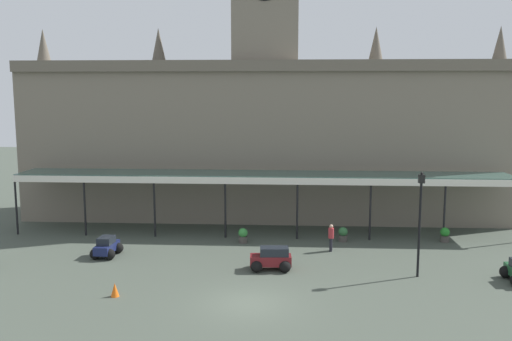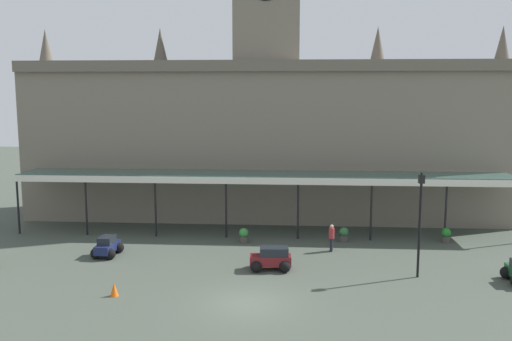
% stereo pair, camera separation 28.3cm
% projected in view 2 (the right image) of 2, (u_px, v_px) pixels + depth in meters
% --- Properties ---
extents(ground_plane, '(140.00, 140.00, 0.00)m').
position_uv_depth(ground_plane, '(247.00, 303.00, 25.57)').
color(ground_plane, '#424B40').
extents(station_building, '(36.61, 6.66, 21.57)m').
position_uv_depth(station_building, '(267.00, 129.00, 42.72)').
color(station_building, slate).
rests_on(station_building, ground).
extents(entrance_canopy, '(33.60, 3.26, 4.18)m').
position_uv_depth(entrance_canopy, '(263.00, 176.00, 37.63)').
color(entrance_canopy, '#38564C').
rests_on(entrance_canopy, ground).
extents(car_maroon_estate, '(2.30, 1.63, 1.27)m').
position_uv_depth(car_maroon_estate, '(271.00, 260.00, 30.32)').
color(car_maroon_estate, maroon).
rests_on(car_maroon_estate, ground).
extents(car_navy_sedan, '(1.60, 2.10, 1.19)m').
position_uv_depth(car_navy_sedan, '(107.00, 247.00, 32.94)').
color(car_navy_sedan, '#19214C').
rests_on(car_navy_sedan, ground).
extents(pedestrian_near_entrance, '(0.34, 0.39, 1.67)m').
position_uv_depth(pedestrian_near_entrance, '(332.00, 237.00, 33.80)').
color(pedestrian_near_entrance, black).
rests_on(pedestrian_near_entrance, ground).
extents(victorian_lamppost, '(0.30, 0.30, 5.60)m').
position_uv_depth(victorian_lamppost, '(420.00, 214.00, 28.72)').
color(victorian_lamppost, black).
rests_on(victorian_lamppost, ground).
extents(traffic_cone, '(0.40, 0.40, 0.66)m').
position_uv_depth(traffic_cone, '(114.00, 289.00, 26.46)').
color(traffic_cone, orange).
rests_on(traffic_cone, ground).
extents(planter_near_kerb, '(0.60, 0.60, 0.96)m').
position_uv_depth(planter_near_kerb, '(244.00, 235.00, 35.78)').
color(planter_near_kerb, '#47423D').
rests_on(planter_near_kerb, ground).
extents(planter_by_canopy, '(0.60, 0.60, 0.96)m').
position_uv_depth(planter_by_canopy, '(446.00, 235.00, 35.83)').
color(planter_by_canopy, '#47423D').
rests_on(planter_by_canopy, ground).
extents(planter_forecourt_centre, '(0.60, 0.60, 0.96)m').
position_uv_depth(planter_forecourt_centre, '(344.00, 234.00, 36.01)').
color(planter_forecourt_centre, '#47423D').
rests_on(planter_forecourt_centre, ground).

